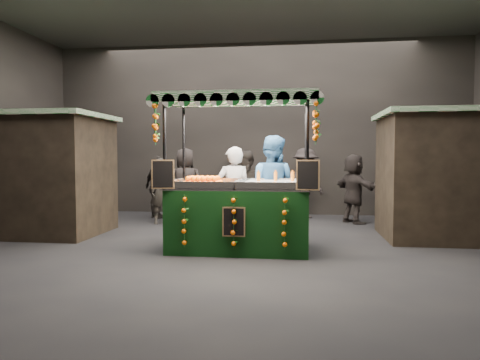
# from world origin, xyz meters

# --- Properties ---
(ground) EXTENTS (12.00, 12.00, 0.00)m
(ground) POSITION_xyz_m (0.00, 0.00, 0.00)
(ground) COLOR black
(ground) RESTS_ON ground
(market_hall) EXTENTS (12.10, 10.10, 5.05)m
(market_hall) POSITION_xyz_m (0.00, 0.00, 3.38)
(market_hall) COLOR black
(market_hall) RESTS_ON ground
(neighbour_stall_left) EXTENTS (3.00, 2.20, 2.60)m
(neighbour_stall_left) POSITION_xyz_m (-4.40, 1.00, 1.31)
(neighbour_stall_left) COLOR black
(neighbour_stall_left) RESTS_ON ground
(neighbour_stall_right) EXTENTS (3.00, 2.20, 2.60)m
(neighbour_stall_right) POSITION_xyz_m (4.40, 1.50, 1.31)
(neighbour_stall_right) COLOR black
(neighbour_stall_right) RESTS_ON ground
(juice_stall) EXTENTS (2.84, 1.67, 2.75)m
(juice_stall) POSITION_xyz_m (0.21, -0.17, 0.85)
(juice_stall) COLOR black
(juice_stall) RESTS_ON ground
(vendor_grey) EXTENTS (0.78, 0.62, 1.88)m
(vendor_grey) POSITION_xyz_m (-0.02, 0.64, 0.94)
(vendor_grey) COLOR slate
(vendor_grey) RESTS_ON ground
(vendor_blue) EXTENTS (1.22, 1.08, 2.10)m
(vendor_blue) POSITION_xyz_m (0.72, 0.77, 1.05)
(vendor_blue) COLOR #2B578B
(vendor_blue) RESTS_ON ground
(shopper_0) EXTENTS (0.71, 0.60, 1.65)m
(shopper_0) POSITION_xyz_m (-2.15, 2.74, 0.82)
(shopper_0) COLOR #2A2622
(shopper_0) RESTS_ON ground
(shopper_1) EXTENTS (1.00, 0.84, 1.82)m
(shopper_1) POSITION_xyz_m (0.05, 2.40, 0.91)
(shopper_1) COLOR #2C2724
(shopper_1) RESTS_ON ground
(shopper_2) EXTENTS (1.05, 0.92, 1.71)m
(shopper_2) POSITION_xyz_m (-2.59, 3.70, 0.85)
(shopper_2) COLOR black
(shopper_2) RESTS_ON ground
(shopper_3) EXTENTS (1.38, 1.37, 1.91)m
(shopper_3) POSITION_xyz_m (1.43, 4.23, 0.96)
(shopper_3) COLOR #2C2523
(shopper_3) RESTS_ON ground
(shopper_4) EXTENTS (1.06, 0.84, 1.91)m
(shopper_4) POSITION_xyz_m (-1.66, 3.18, 0.95)
(shopper_4) COLOR black
(shopper_4) RESTS_ON ground
(shopper_5) EXTENTS (1.30, 1.65, 1.75)m
(shopper_5) POSITION_xyz_m (2.64, 3.46, 0.87)
(shopper_5) COLOR #2C2624
(shopper_5) RESTS_ON ground
(shopper_6) EXTENTS (0.48, 0.69, 1.84)m
(shopper_6) POSITION_xyz_m (-0.66, 4.60, 0.92)
(shopper_6) COLOR #2C2724
(shopper_6) RESTS_ON ground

